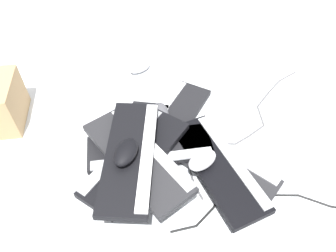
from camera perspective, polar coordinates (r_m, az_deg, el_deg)
ground_plane at (r=1.25m, az=2.21°, el=-2.38°), size 3.20×3.20×0.00m
keyboard_0 at (r=1.21m, az=-4.49°, el=-3.46°), size 0.40×0.43×0.03m
keyboard_1 at (r=1.18m, az=8.56°, el=-6.35°), size 0.28×0.46×0.03m
keyboard_2 at (r=1.30m, az=0.60°, el=1.13°), size 0.46×0.35×0.03m
keyboard_3 at (r=1.13m, az=8.73°, el=-6.91°), size 0.21×0.46×0.03m
keyboard_4 at (r=1.16m, az=-3.04°, el=-4.02°), size 0.46×0.32×0.03m
keyboard_5 at (r=1.11m, az=-5.61°, el=-5.45°), size 0.46×0.32×0.03m
keyboard_6 at (r=1.07m, az=-5.40°, el=-5.30°), size 0.19×0.45×0.03m
keyboard_7 at (r=1.04m, az=-6.48°, el=-4.92°), size 0.38×0.45×0.03m
mouse_0 at (r=1.10m, az=5.98°, el=-5.91°), size 0.12×0.08×0.04m
mouse_1 at (r=1.00m, az=-7.38°, el=-4.54°), size 0.13×0.12×0.04m
mouse_2 at (r=1.54m, az=-4.99°, el=10.21°), size 0.12×0.08×0.04m
mouse_3 at (r=1.27m, az=-1.40°, el=2.31°), size 0.11×0.13×0.04m
cable_0 at (r=1.13m, az=15.93°, el=-12.54°), size 0.57×0.33×0.01m
cable_1 at (r=1.33m, az=12.96°, el=0.32°), size 0.76×0.30×0.01m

